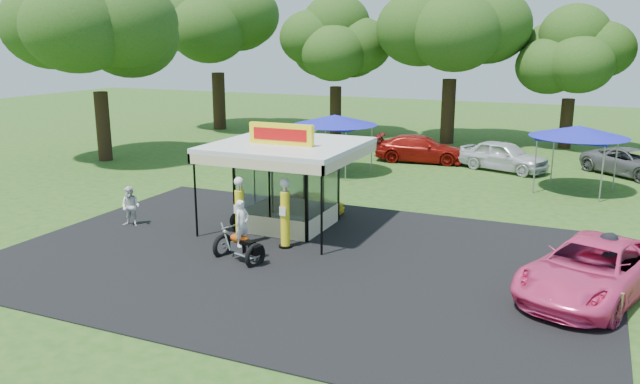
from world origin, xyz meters
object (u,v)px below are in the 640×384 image
Objects in this scene: tent_east at (579,132)px; gas_pump_left at (240,213)px; gas_station_kiosk at (288,183)px; bg_car_d at (631,163)px; tent_west at (335,120)px; bg_car_a at (284,150)px; motorcycle at (241,237)px; kiosk_car at (312,202)px; spectator_east_a at (607,262)px; gas_pump_right at (285,215)px; pink_sedan at (592,269)px; bg_car_c at (504,156)px; a_frame_sign at (610,306)px; spectator_west at (131,207)px; bg_car_b at (421,149)px.

gas_pump_left is at bearing -127.89° from tent_east.
gas_station_kiosk is 1.01× the size of bg_car_d.
bg_car_a is at bearing 154.90° from tent_west.
gas_station_kiosk is at bearing 110.78° from motorcycle.
kiosk_car is at bearing 83.15° from gas_pump_left.
gas_pump_right is at bearing -41.95° from spectator_east_a.
motorcycle is at bearing -110.42° from gas_pump_right.
pink_sedan is at bearing -85.93° from tent_east.
bg_car_d is 16.23m from tent_west.
gas_station_kiosk is 1.09× the size of bg_car_c.
gas_station_kiosk is 12.40m from a_frame_sign.
gas_pump_left reaches higher than kiosk_car.
spectator_west is at bearing 179.53° from motorcycle.
gas_station_kiosk is 1.29× the size of bg_car_a.
bg_car_b is at bearing 101.70° from bg_car_c.
pink_sedan is at bearing 24.49° from motorcycle.
bg_car_c is 1.07× the size of tent_west.
motorcycle is 6.39m from spectator_west.
motorcycle is 0.42× the size of bg_car_d.
gas_station_kiosk reaches higher than spectator_east_a.
spectator_east_a is 13.25m from tent_east.
gas_pump_left is 0.43× the size of pink_sedan.
a_frame_sign is at bearing 48.89° from spectator_east_a.
pink_sedan is 18.62m from tent_west.
tent_west is (-8.47, -4.44, 2.09)m from bg_car_c.
bg_car_a is 16.72m from tent_east.
bg_car_a is at bearing 32.78° from kiosk_car.
bg_car_d is at bearing 74.42° from motorcycle.
a_frame_sign is at bearing -133.85° from bg_car_a.
bg_car_c is (5.15, 17.04, -0.38)m from gas_pump_right.
pink_sedan is 1.11× the size of bg_car_d.
bg_car_d is 1.15× the size of tent_east.
gas_pump_left is 1.81m from motorcycle.
bg_car_b is at bearing -5.34° from kiosk_car.
spectator_east_a is (17.19, 0.37, 0.10)m from spectator_west.
kiosk_car is 12.03m from pink_sedan.
tent_west is (-13.31, 12.85, 2.11)m from pink_sedan.
spectator_west is 0.35× the size of tent_west.
spectator_east_a is at bearing -156.02° from bg_car_b.
bg_car_b is (-9.80, 17.97, -0.03)m from pink_sedan.
bg_car_c is at bearing 125.49° from pink_sedan.
bg_car_a is 0.84× the size of bg_car_c.
gas_pump_right is 10.70m from a_frame_sign.
tent_west reaches higher than spectator_west.
tent_west is at bearing 97.41° from gas_pump_left.
tent_east is at bearing 73.35° from motorcycle.
tent_east is at bearing 55.93° from gas_pump_right.
gas_station_kiosk reaches higher than bg_car_d.
bg_car_b is 1.19× the size of tent_east.
gas_pump_left is 0.99× the size of gas_pump_right.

